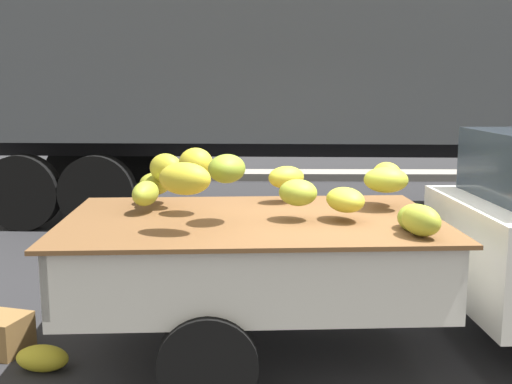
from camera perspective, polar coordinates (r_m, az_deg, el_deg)
name	(u,v)px	position (r m, az deg, el deg)	size (l,w,h in m)	color
ground	(360,353)	(5.06, 9.49, -14.30)	(220.00, 220.00, 0.00)	#28282B
curb_strip	(297,175)	(13.82, 3.78, 1.55)	(80.00, 0.80, 0.16)	gray
pickup_truck	(503,241)	(5.10, 21.62, -4.15)	(4.96, 2.03, 1.70)	silver
semi_trailer	(343,52)	(9.86, 7.93, 12.53)	(12.07, 2.95, 3.95)	#4C5156
fallen_banana_bunch_near_tailgate	(42,358)	(4.93, -18.95, -14.18)	(0.39, 0.23, 0.19)	gold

